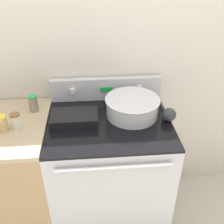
# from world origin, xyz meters

# --- Properties ---
(kitchen_wall) EXTENTS (8.00, 0.05, 2.50)m
(kitchen_wall) POSITION_xyz_m (0.00, 0.69, 1.25)
(kitchen_wall) COLOR beige
(kitchen_wall) RESTS_ON ground_plane
(stove_range) EXTENTS (0.81, 0.69, 0.93)m
(stove_range) POSITION_xyz_m (0.00, 0.33, 0.46)
(stove_range) COLOR #BCBCC1
(stove_range) RESTS_ON ground_plane
(control_panel) EXTENTS (0.81, 0.07, 0.17)m
(control_panel) POSITION_xyz_m (0.00, 0.63, 1.01)
(control_panel) COLOR #BCBCC1
(control_panel) RESTS_ON stove_range
(side_counter) EXTENTS (0.61, 0.66, 0.94)m
(side_counter) POSITION_xyz_m (-0.71, 0.33, 0.47)
(side_counter) COLOR tan
(side_counter) RESTS_ON ground_plane
(mixing_bowl) EXTENTS (0.36, 0.36, 0.13)m
(mixing_bowl) POSITION_xyz_m (0.16, 0.39, 1.00)
(mixing_bowl) COLOR silver
(mixing_bowl) RESTS_ON stove_range
(casserole_dish) EXTENTS (0.30, 0.19, 0.06)m
(casserole_dish) POSITION_xyz_m (-0.23, 0.34, 0.96)
(casserole_dish) COLOR black
(casserole_dish) RESTS_ON stove_range
(ladle) EXTENTS (0.09, 0.27, 0.09)m
(ladle) POSITION_xyz_m (0.39, 0.31, 0.97)
(ladle) COLOR #333338
(ladle) RESTS_ON stove_range
(spice_jar_green_cap) EXTENTS (0.06, 0.06, 0.11)m
(spice_jar_green_cap) POSITION_xyz_m (-0.50, 0.49, 1.00)
(spice_jar_green_cap) COLOR gray
(spice_jar_green_cap) RESTS_ON side_counter
(spice_jar_brown_cap) EXTENTS (0.06, 0.06, 0.10)m
(spice_jar_brown_cap) POSITION_xyz_m (-0.57, 0.28, 0.99)
(spice_jar_brown_cap) COLOR beige
(spice_jar_brown_cap) RESTS_ON side_counter
(spice_jar_yellow_cap) EXTENTS (0.07, 0.07, 0.10)m
(spice_jar_yellow_cap) POSITION_xyz_m (-0.65, 0.27, 0.99)
(spice_jar_yellow_cap) COLOR tan
(spice_jar_yellow_cap) RESTS_ON side_counter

